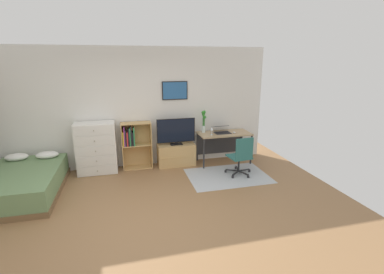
% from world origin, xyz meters
% --- Properties ---
extents(ground_plane, '(7.20, 7.20, 0.00)m').
position_xyz_m(ground_plane, '(0.00, 0.00, 0.00)').
color(ground_plane, '#936B44').
extents(wall_back_with_posters, '(6.12, 0.09, 2.70)m').
position_xyz_m(wall_back_with_posters, '(0.01, 2.43, 1.35)').
color(wall_back_with_posters, silver).
rests_on(wall_back_with_posters, ground_plane).
extents(area_rug, '(1.70, 1.20, 0.01)m').
position_xyz_m(area_rug, '(1.80, 1.26, 0.00)').
color(area_rug, '#B2B7BC').
rests_on(area_rug, ground_plane).
extents(bed, '(1.30, 1.96, 0.58)m').
position_xyz_m(bed, '(-2.17, 1.40, 0.23)').
color(bed, brown).
rests_on(bed, ground_plane).
extents(dresser, '(0.84, 0.46, 1.13)m').
position_xyz_m(dresser, '(-0.91, 2.15, 0.56)').
color(dresser, white).
rests_on(dresser, ground_plane).
extents(bookshelf, '(0.66, 0.30, 1.07)m').
position_xyz_m(bookshelf, '(-0.11, 2.23, 0.62)').
color(bookshelf, tan).
rests_on(bookshelf, ground_plane).
extents(tv_stand, '(0.86, 0.41, 0.51)m').
position_xyz_m(tv_stand, '(0.85, 2.17, 0.26)').
color(tv_stand, tan).
rests_on(tv_stand, ground_plane).
extents(television, '(0.89, 0.16, 0.61)m').
position_xyz_m(television, '(0.85, 2.15, 0.82)').
color(television, black).
rests_on(television, tv_stand).
extents(desk, '(1.23, 0.61, 0.74)m').
position_xyz_m(desk, '(2.00, 2.14, 0.61)').
color(desk, tan).
rests_on(desk, ground_plane).
extents(office_chair, '(0.57, 0.58, 0.86)m').
position_xyz_m(office_chair, '(2.07, 1.22, 0.46)').
color(office_chair, '#232326').
rests_on(office_chair, ground_plane).
extents(laptop, '(0.39, 0.42, 0.16)m').
position_xyz_m(laptop, '(1.94, 2.12, 0.80)').
color(laptop, '#333338').
rests_on(laptop, desk).
extents(computer_mouse, '(0.06, 0.10, 0.03)m').
position_xyz_m(computer_mouse, '(2.22, 1.98, 0.76)').
color(computer_mouse, silver).
rests_on(computer_mouse, desk).
extents(bamboo_vase, '(0.12, 0.10, 0.53)m').
position_xyz_m(bamboo_vase, '(1.54, 2.23, 1.02)').
color(bamboo_vase, silver).
rests_on(bamboo_vase, desk).
extents(wine_glass, '(0.07, 0.07, 0.18)m').
position_xyz_m(wine_glass, '(1.65, 1.97, 0.87)').
color(wine_glass, silver).
rests_on(wine_glass, desk).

